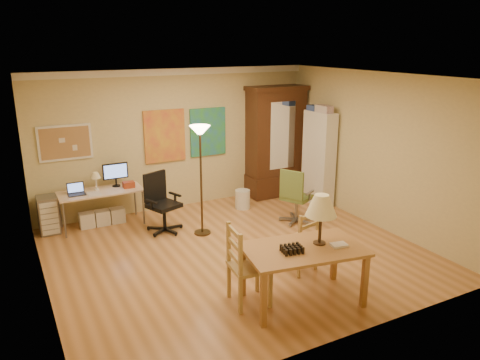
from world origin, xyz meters
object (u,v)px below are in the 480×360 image
armoire (275,149)px  office_chair_black (163,216)px  computer_desk (103,204)px  office_chair_green (295,208)px  dining_table (310,236)px  bookshelf (319,159)px

armoire → office_chair_black: bearing=-163.0°
computer_desk → office_chair_green: 3.46m
dining_table → computer_desk: size_ratio=1.11×
bookshelf → dining_table: bearing=-128.5°
office_chair_green → bookshelf: 1.38m
office_chair_black → armoire: bearing=17.0°
armoire → bookshelf: (0.46, -0.91, -0.07)m
dining_table → office_chair_black: bearing=106.6°
office_chair_green → computer_desk: bearing=154.1°
computer_desk → bookshelf: (4.12, -0.82, 0.53)m
computer_desk → office_chair_black: (0.86, -0.77, -0.12)m
bookshelf → office_chair_black: bearing=179.1°
computer_desk → armoire: 3.71m
dining_table → bookshelf: size_ratio=0.85×
office_chair_black → bookshelf: bearing=-0.9°
armoire → bookshelf: armoire is taller
computer_desk → office_chair_black: computer_desk is taller
computer_desk → office_chair_black: bearing=-42.0°
armoire → bookshelf: bearing=-63.3°
armoire → bookshelf: 1.02m
bookshelf → office_chair_green: bearing=-145.4°
dining_table → bookshelf: bearing=51.5°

